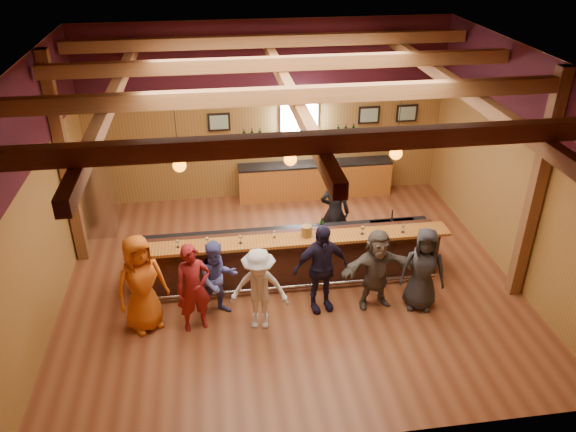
{
  "coord_description": "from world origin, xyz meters",
  "views": [
    {
      "loc": [
        -1.37,
        -9.37,
        6.74
      ],
      "look_at": [
        0.0,
        0.3,
        1.35
      ],
      "focal_mm": 35.0,
      "sensor_mm": 36.0,
      "label": 1
    }
  ],
  "objects_px": {
    "bar_counter": "(290,255)",
    "customer_brown": "(377,269)",
    "bartender": "(335,212)",
    "customer_white": "(259,290)",
    "bottle_a": "(321,228)",
    "customer_navy": "(321,268)",
    "ice_bucket": "(307,231)",
    "stainless_fridge": "(97,197)",
    "customer_redvest": "(194,288)",
    "customer_orange": "(141,284)",
    "back_bar_cabinet": "(315,180)",
    "customer_dark": "(423,269)",
    "customer_denim": "(218,279)"
  },
  "relations": [
    {
      "from": "bar_counter",
      "to": "customer_redvest",
      "type": "height_order",
      "value": "customer_redvest"
    },
    {
      "from": "customer_white",
      "to": "customer_navy",
      "type": "bearing_deg",
      "value": 27.54
    },
    {
      "from": "bar_counter",
      "to": "back_bar_cabinet",
      "type": "distance_m",
      "value": 3.76
    },
    {
      "from": "customer_navy",
      "to": "customer_dark",
      "type": "height_order",
      "value": "customer_navy"
    },
    {
      "from": "customer_navy",
      "to": "bartender",
      "type": "relative_size",
      "value": 1.02
    },
    {
      "from": "customer_denim",
      "to": "customer_navy",
      "type": "distance_m",
      "value": 1.9
    },
    {
      "from": "bottle_a",
      "to": "back_bar_cabinet",
      "type": "bearing_deg",
      "value": 81.1
    },
    {
      "from": "customer_navy",
      "to": "customer_dark",
      "type": "distance_m",
      "value": 1.91
    },
    {
      "from": "stainless_fridge",
      "to": "bar_counter",
      "type": "bearing_deg",
      "value": -30.76
    },
    {
      "from": "bottle_a",
      "to": "customer_dark",
      "type": "bearing_deg",
      "value": -32.32
    },
    {
      "from": "back_bar_cabinet",
      "to": "customer_orange",
      "type": "xyz_separation_m",
      "value": [
        -4.0,
        -4.76,
        0.47
      ]
    },
    {
      "from": "bar_counter",
      "to": "customer_navy",
      "type": "xyz_separation_m",
      "value": [
        0.42,
        -1.11,
        0.38
      ]
    },
    {
      "from": "bar_counter",
      "to": "bottle_a",
      "type": "bearing_deg",
      "value": -21.52
    },
    {
      "from": "customer_denim",
      "to": "bartender",
      "type": "height_order",
      "value": "bartender"
    },
    {
      "from": "bartender",
      "to": "bottle_a",
      "type": "xyz_separation_m",
      "value": [
        -0.55,
        -1.24,
        0.36
      ]
    },
    {
      "from": "stainless_fridge",
      "to": "customer_denim",
      "type": "bearing_deg",
      "value": -52.82
    },
    {
      "from": "stainless_fridge",
      "to": "ice_bucket",
      "type": "height_order",
      "value": "stainless_fridge"
    },
    {
      "from": "stainless_fridge",
      "to": "customer_orange",
      "type": "xyz_separation_m",
      "value": [
        1.3,
        -3.64,
        0.04
      ]
    },
    {
      "from": "customer_orange",
      "to": "customer_navy",
      "type": "xyz_separation_m",
      "value": [
        3.23,
        0.08,
        -0.04
      ]
    },
    {
      "from": "ice_bucket",
      "to": "bottle_a",
      "type": "height_order",
      "value": "bottle_a"
    },
    {
      "from": "customer_orange",
      "to": "bottle_a",
      "type": "bearing_deg",
      "value": -13.33
    },
    {
      "from": "customer_brown",
      "to": "bottle_a",
      "type": "xyz_separation_m",
      "value": [
        -0.88,
        0.92,
        0.43
      ]
    },
    {
      "from": "bottle_a",
      "to": "stainless_fridge",
      "type": "bearing_deg",
      "value": 150.31
    },
    {
      "from": "bar_counter",
      "to": "customer_dark",
      "type": "bearing_deg",
      "value": -29.76
    },
    {
      "from": "customer_navy",
      "to": "customer_denim",
      "type": "bearing_deg",
      "value": 167.19
    },
    {
      "from": "customer_white",
      "to": "customer_dark",
      "type": "xyz_separation_m",
      "value": [
        3.07,
        0.16,
        0.03
      ]
    },
    {
      "from": "customer_navy",
      "to": "customer_brown",
      "type": "xyz_separation_m",
      "value": [
        1.06,
        -0.04,
        -0.09
      ]
    },
    {
      "from": "customer_white",
      "to": "customer_navy",
      "type": "distance_m",
      "value": 1.24
    },
    {
      "from": "bottle_a",
      "to": "customer_orange",
      "type": "bearing_deg",
      "value": -164.22
    },
    {
      "from": "customer_navy",
      "to": "ice_bucket",
      "type": "height_order",
      "value": "customer_navy"
    },
    {
      "from": "ice_bucket",
      "to": "customer_brown",
      "type": "bearing_deg",
      "value": -36.6
    },
    {
      "from": "bar_counter",
      "to": "customer_brown",
      "type": "height_order",
      "value": "customer_brown"
    },
    {
      "from": "customer_navy",
      "to": "customer_redvest",
      "type": "bearing_deg",
      "value": 175.41
    },
    {
      "from": "customer_white",
      "to": "bottle_a",
      "type": "relative_size",
      "value": 4.76
    },
    {
      "from": "customer_navy",
      "to": "ice_bucket",
      "type": "bearing_deg",
      "value": 88.32
    },
    {
      "from": "customer_white",
      "to": "customer_denim",
      "type": "bearing_deg",
      "value": 158.12
    },
    {
      "from": "stainless_fridge",
      "to": "customer_brown",
      "type": "distance_m",
      "value": 6.65
    },
    {
      "from": "bartender",
      "to": "back_bar_cabinet",
      "type": "bearing_deg",
      "value": -71.04
    },
    {
      "from": "back_bar_cabinet",
      "to": "customer_navy",
      "type": "height_order",
      "value": "customer_navy"
    },
    {
      "from": "back_bar_cabinet",
      "to": "customer_denim",
      "type": "height_order",
      "value": "customer_denim"
    },
    {
      "from": "customer_navy",
      "to": "stainless_fridge",
      "type": "bearing_deg",
      "value": 131.63
    },
    {
      "from": "customer_brown",
      "to": "bartender",
      "type": "bearing_deg",
      "value": 92.5
    },
    {
      "from": "stainless_fridge",
      "to": "bottle_a",
      "type": "distance_m",
      "value": 5.43
    },
    {
      "from": "customer_orange",
      "to": "bartender",
      "type": "distance_m",
      "value": 4.53
    },
    {
      "from": "stainless_fridge",
      "to": "customer_brown",
      "type": "bearing_deg",
      "value": -32.8
    },
    {
      "from": "stainless_fridge",
      "to": "back_bar_cabinet",
      "type": "bearing_deg",
      "value": 11.93
    },
    {
      "from": "bar_counter",
      "to": "customer_redvest",
      "type": "relative_size",
      "value": 3.66
    },
    {
      "from": "customer_white",
      "to": "bottle_a",
      "type": "bearing_deg",
      "value": 52.91
    },
    {
      "from": "customer_dark",
      "to": "customer_brown",
      "type": "bearing_deg",
      "value": -175.06
    },
    {
      "from": "customer_denim",
      "to": "bottle_a",
      "type": "height_order",
      "value": "customer_denim"
    }
  ]
}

